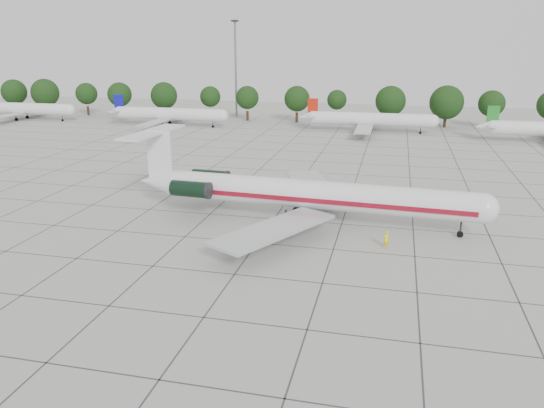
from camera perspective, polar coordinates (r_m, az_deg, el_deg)
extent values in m
plane|color=#A6A69F|center=(55.49, -1.64, -4.21)|extent=(260.00, 260.00, 0.00)
cube|color=#383838|center=(69.30, 1.52, 0.21)|extent=(170.00, 170.00, 0.02)
cylinder|color=silver|center=(60.45, 4.85, 1.00)|extent=(35.58, 5.42, 3.25)
sphere|color=silver|center=(59.61, 21.75, -0.43)|extent=(3.25, 3.25, 3.25)
cone|color=silver|center=(67.34, -12.21, 2.35)|extent=(5.11, 3.55, 3.25)
cube|color=maroon|center=(62.07, 5.16, 1.18)|extent=(34.40, 2.17, 0.54)
cube|color=maroon|center=(58.98, 4.51, 0.34)|extent=(34.40, 2.17, 0.54)
cube|color=#B7BABC|center=(69.65, 4.36, 2.05)|extent=(9.62, 15.40, 0.30)
cube|color=#B7BABC|center=(53.24, 0.22, -2.71)|extent=(11.03, 15.14, 0.30)
cube|color=black|center=(66.63, -6.85, 2.73)|extent=(2.24, 1.41, 0.25)
cylinder|color=black|center=(67.24, -6.62, 2.87)|extent=(4.83, 2.16, 1.87)
cube|color=black|center=(62.74, -8.44, 1.75)|extent=(2.24, 1.41, 0.25)
cylinder|color=black|center=(62.14, -8.71, 1.59)|extent=(4.83, 2.16, 1.87)
cube|color=silver|center=(66.33, -12.02, 5.20)|extent=(3.16, 0.47, 5.91)
cube|color=silver|center=(66.16, -12.70, 7.56)|extent=(3.67, 11.97, 0.22)
cylinder|color=black|center=(60.20, 19.62, -2.55)|extent=(0.21, 0.21, 1.87)
cylinder|color=black|center=(60.39, 19.57, -3.08)|extent=(0.70, 0.32, 0.69)
cylinder|color=black|center=(64.09, 2.69, -0.04)|extent=(0.25, 0.25, 1.77)
cylinder|color=black|center=(64.33, 2.68, -0.71)|extent=(1.02, 0.65, 0.98)
cylinder|color=black|center=(59.37, 1.49, -1.44)|extent=(0.25, 0.25, 1.77)
cylinder|color=black|center=(59.63, 1.48, -2.16)|extent=(1.02, 0.65, 0.98)
imported|color=yellow|center=(55.08, 12.18, -3.76)|extent=(0.78, 0.64, 1.83)
cylinder|color=silver|center=(157.00, -25.14, 9.29)|extent=(27.20, 3.00, 3.00)
cube|color=#B7BABC|center=(157.75, -25.37, 8.84)|extent=(3.50, 27.20, 0.25)
cylinder|color=black|center=(159.64, -24.83, 8.48)|extent=(0.80, 0.45, 0.80)
cylinder|color=black|center=(156.22, -25.80, 8.20)|extent=(0.80, 0.45, 0.80)
cylinder|color=silver|center=(134.29, -10.99, 9.50)|extent=(27.20, 3.00, 3.00)
cube|color=#B7BABC|center=(134.86, -11.35, 9.00)|extent=(3.50, 27.20, 0.25)
cube|color=#0E0C9E|center=(139.98, -16.17, 10.52)|extent=(2.40, 0.25, 3.60)
cylinder|color=black|center=(137.04, -10.94, 8.55)|extent=(0.80, 0.45, 0.80)
cylinder|color=black|center=(133.08, -11.70, 8.26)|extent=(0.80, 0.45, 0.80)
cylinder|color=silver|center=(124.80, 10.57, 8.96)|extent=(27.20, 3.00, 3.00)
cube|color=#B7BABC|center=(125.02, 10.07, 8.44)|extent=(3.50, 27.20, 0.25)
cube|color=#B91C0A|center=(125.80, 4.41, 10.45)|extent=(2.40, 0.25, 3.60)
cylinder|color=black|center=(127.40, 10.10, 7.96)|extent=(0.80, 0.45, 0.80)
cylinder|color=black|center=(123.07, 9.98, 7.65)|extent=(0.80, 0.45, 0.80)
cube|color=#1A7821|center=(119.83, 22.69, 8.86)|extent=(2.40, 0.25, 3.60)
cylinder|color=#332114|center=(174.07, -25.79, 9.24)|extent=(0.70, 0.70, 2.50)
sphere|color=black|center=(173.61, -26.00, 10.79)|extent=(7.14, 7.14, 7.14)
cylinder|color=#332114|center=(167.91, -23.04, 9.35)|extent=(0.70, 0.70, 2.50)
sphere|color=black|center=(167.44, -23.23, 10.95)|extent=(7.79, 7.79, 7.79)
cylinder|color=#332114|center=(160.56, -19.16, 9.46)|extent=(0.70, 0.70, 2.50)
sphere|color=black|center=(160.07, -19.33, 11.14)|extent=(5.94, 5.94, 5.94)
cylinder|color=#332114|center=(155.41, -15.93, 9.52)|extent=(0.70, 0.70, 2.50)
sphere|color=black|center=(154.91, -16.07, 11.26)|extent=(6.57, 6.57, 6.57)
cylinder|color=#332114|center=(149.52, -11.43, 9.55)|extent=(0.70, 0.70, 2.50)
sphere|color=black|center=(148.99, -11.54, 11.36)|extent=(7.15, 7.15, 7.15)
cylinder|color=#332114|center=(144.59, -6.60, 9.53)|extent=(0.70, 0.70, 2.50)
sphere|color=black|center=(144.04, -6.66, 11.40)|extent=(5.43, 5.43, 5.43)
cylinder|color=#332114|center=(141.51, -2.65, 9.45)|extent=(0.70, 0.70, 2.50)
sphere|color=black|center=(140.95, -2.68, 11.37)|extent=(5.99, 5.99, 5.99)
cylinder|color=#332114|center=(138.53, 2.68, 9.29)|extent=(0.70, 0.70, 2.50)
sphere|color=black|center=(137.96, 2.71, 11.24)|extent=(6.50, 6.50, 6.50)
cylinder|color=#332114|center=(137.06, 6.92, 9.10)|extent=(0.70, 0.70, 2.50)
sphere|color=black|center=(136.48, 6.99, 11.07)|extent=(4.93, 4.93, 4.93)
cylinder|color=#332114|center=(136.27, 12.50, 8.77)|extent=(0.70, 0.70, 2.50)
sphere|color=black|center=(135.69, 12.63, 10.76)|extent=(7.40, 7.40, 7.40)
cylinder|color=#332114|center=(136.75, 18.08, 8.37)|extent=(0.70, 0.70, 2.50)
sphere|color=black|center=(136.17, 18.27, 10.34)|extent=(8.08, 8.08, 8.08)
cylinder|color=#332114|center=(137.99, 22.33, 8.00)|extent=(0.70, 0.70, 2.50)
sphere|color=black|center=(137.42, 22.56, 9.95)|extent=(6.17, 6.17, 6.17)
cylinder|color=slate|center=(148.59, -3.92, 14.16)|extent=(0.56, 0.56, 25.00)
cube|color=black|center=(148.47, -4.02, 19.06)|extent=(1.60, 1.60, 0.50)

